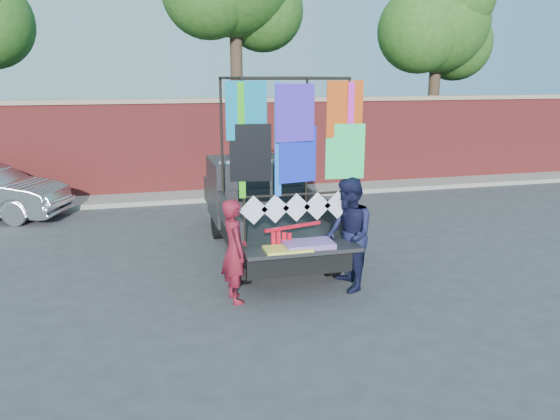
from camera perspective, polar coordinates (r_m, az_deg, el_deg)
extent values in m
plane|color=#38383A|center=(8.92, -1.09, -7.20)|extent=(90.00, 90.00, 0.00)
cube|color=#9B2F2D|center=(15.35, -7.31, 6.45)|extent=(30.00, 0.35, 2.50)
cube|color=gray|center=(15.23, -7.47, 11.30)|extent=(30.00, 0.45, 0.12)
cube|color=gray|center=(14.86, -6.82, 1.56)|extent=(30.00, 1.20, 0.12)
cylinder|color=#38281C|center=(16.56, -4.53, 12.20)|extent=(0.36, 0.36, 5.46)
sphere|color=#214E16|center=(17.23, -1.80, 20.09)|extent=(2.40, 2.40, 2.40)
cylinder|color=#38281C|center=(18.86, 15.68, 10.56)|extent=(0.36, 0.36, 4.55)
sphere|color=#214E16|center=(18.91, 16.22, 18.43)|extent=(3.20, 3.20, 3.20)
sphere|color=#214E16|center=(19.67, 17.82, 16.23)|extent=(2.40, 2.40, 2.40)
sphere|color=#214E16|center=(18.23, 14.38, 17.71)|extent=(2.60, 2.60, 2.60)
cylinder|color=black|center=(11.07, -6.50, -1.36)|extent=(0.21, 0.63, 0.63)
cylinder|color=black|center=(8.65, -4.01, -5.71)|extent=(0.21, 0.63, 0.63)
cylinder|color=black|center=(11.37, 0.93, -0.87)|extent=(0.21, 0.63, 0.63)
cylinder|color=black|center=(9.02, 5.33, -4.90)|extent=(0.21, 0.63, 0.63)
cube|color=black|center=(9.90, -1.14, -2.14)|extent=(1.62, 4.00, 0.29)
cube|color=black|center=(9.16, -0.10, -1.74)|extent=(1.71, 2.19, 0.10)
cube|color=black|center=(8.94, -5.31, -0.81)|extent=(0.06, 2.19, 0.43)
cube|color=black|center=(9.35, 4.88, -0.14)|extent=(0.06, 2.19, 0.43)
cube|color=black|center=(10.12, -1.64, 1.00)|extent=(1.71, 0.06, 0.43)
cube|color=black|center=(10.99, -2.73, 2.28)|extent=(1.71, 1.52, 1.19)
cube|color=#8C9EAD|center=(10.51, -2.26, 3.86)|extent=(1.52, 0.06, 0.52)
cube|color=#8C9EAD|center=(11.65, -3.47, 3.88)|extent=(1.52, 0.10, 0.67)
cube|color=black|center=(12.05, -3.75, 2.14)|extent=(1.67, 0.86, 0.52)
cube|color=black|center=(7.93, 2.33, -4.12)|extent=(1.71, 0.52, 0.06)
cube|color=black|center=(8.24, 1.86, -6.06)|extent=(1.76, 0.14, 0.17)
cylinder|color=black|center=(7.77, -3.84, 4.75)|extent=(0.05, 0.05, 2.38)
cylinder|color=black|center=(9.72, -6.09, 6.55)|extent=(0.05, 0.05, 2.38)
cylinder|color=black|center=(8.21, 6.97, 5.16)|extent=(0.05, 0.05, 2.38)
cylinder|color=black|center=(10.07, 2.78, 6.86)|extent=(0.05, 0.05, 2.38)
cylinder|color=black|center=(7.86, 1.78, 13.59)|extent=(1.62, 0.04, 0.04)
cylinder|color=black|center=(9.79, -1.62, 13.65)|extent=(1.62, 0.04, 0.04)
cylinder|color=black|center=(8.66, -5.26, 13.57)|extent=(0.04, 2.05, 0.04)
cylinder|color=black|center=(9.05, 4.82, 13.59)|extent=(0.04, 2.05, 0.04)
cylinder|color=black|center=(8.04, 1.69, 1.63)|extent=(1.62, 0.04, 0.04)
cube|color=#0C7FAC|center=(7.68, -3.41, 10.37)|extent=(0.59, 0.01, 0.81)
cube|color=#4728CA|center=(7.82, 1.87, 10.44)|extent=(0.59, 0.01, 0.81)
cube|color=#D94D12|center=(8.08, 6.74, 10.47)|extent=(0.59, 0.01, 0.81)
cube|color=black|center=(7.71, -3.28, 5.75)|extent=(0.59, 0.01, 0.81)
cube|color=#172CD5|center=(7.92, 1.76, 5.98)|extent=(0.59, 0.01, 0.81)
cube|color=#27DD70|center=(8.11, 6.71, 6.09)|extent=(0.59, 0.01, 0.81)
cube|color=green|center=(7.68, -4.03, 7.15)|extent=(0.10, 0.01, 1.62)
cube|color=#E025C5|center=(8.14, 7.33, 7.45)|extent=(0.10, 0.01, 1.62)
cube|color=blue|center=(7.80, -0.22, 7.28)|extent=(0.10, 0.01, 1.62)
cube|color=white|center=(7.90, -2.77, -0.02)|extent=(0.43, 0.01, 0.43)
cube|color=white|center=(7.97, -0.50, 0.13)|extent=(0.43, 0.01, 0.43)
cube|color=white|center=(8.06, 1.74, 0.27)|extent=(0.43, 0.01, 0.43)
cube|color=white|center=(8.15, 3.92, 0.40)|extent=(0.43, 0.01, 0.43)
cube|color=white|center=(8.26, 6.05, 0.53)|extent=(0.43, 0.01, 0.43)
cube|color=#CE2D51|center=(7.93, 2.99, -3.61)|extent=(0.71, 0.43, 0.08)
cube|color=#DED646|center=(7.79, 0.80, -4.08)|extent=(0.67, 0.38, 0.04)
imported|color=maroon|center=(7.88, -4.80, -4.27)|extent=(0.43, 0.60, 1.52)
imported|color=#151735|center=(8.31, 7.17, -2.58)|extent=(0.71, 0.88, 1.74)
cube|color=red|center=(7.98, 1.36, -1.74)|extent=(0.92, 0.30, 0.04)
cube|color=red|center=(7.97, -0.67, -3.98)|extent=(0.06, 0.02, 0.54)
cube|color=red|center=(8.00, -0.12, -4.07)|extent=(0.06, 0.02, 0.54)
cube|color=red|center=(8.02, 0.43, -4.17)|extent=(0.06, 0.02, 0.54)
cube|color=red|center=(8.05, 0.97, -4.26)|extent=(0.06, 0.02, 0.54)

